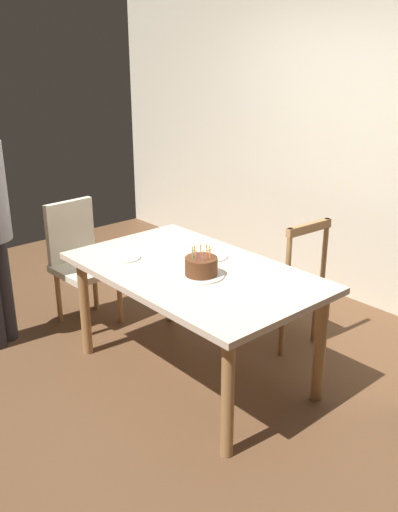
# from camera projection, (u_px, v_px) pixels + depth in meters

# --- Properties ---
(ground) EXTENTS (6.40, 6.40, 0.00)m
(ground) POSITION_uv_depth(u_px,v_px,m) (194.00, 373.00, 3.73)
(ground) COLOR brown
(back_wall) EXTENTS (6.40, 0.10, 2.60)m
(back_wall) POSITION_uv_depth(u_px,v_px,m) (370.00, 148.00, 4.42)
(back_wall) COLOR beige
(back_wall) RESTS_ON ground
(dining_table) EXTENTS (1.62, 0.97, 0.76)m
(dining_table) POSITION_uv_depth(u_px,v_px,m) (194.00, 282.00, 3.50)
(dining_table) COLOR beige
(dining_table) RESTS_ON ground
(birthday_cake) EXTENTS (0.28, 0.28, 0.19)m
(birthday_cake) POSITION_uv_depth(u_px,v_px,m) (201.00, 268.00, 3.34)
(birthday_cake) COLOR silver
(birthday_cake) RESTS_ON dining_table
(plate_near_celebrant) EXTENTS (0.22, 0.22, 0.01)m
(plate_near_celebrant) POSITION_uv_depth(u_px,v_px,m) (124.00, 257.00, 3.64)
(plate_near_celebrant) COLOR white
(plate_near_celebrant) RESTS_ON dining_table
(plate_far_side) EXTENTS (0.22, 0.22, 0.01)m
(plate_far_side) POSITION_uv_depth(u_px,v_px,m) (211.00, 256.00, 3.66)
(plate_far_side) COLOR white
(plate_far_side) RESTS_ON dining_table
(fork_near_celebrant) EXTENTS (0.18, 0.05, 0.01)m
(fork_near_celebrant) POSITION_uv_depth(u_px,v_px,m) (108.00, 252.00, 3.74)
(fork_near_celebrant) COLOR silver
(fork_near_celebrant) RESTS_ON dining_table
(fork_far_side) EXTENTS (0.18, 0.02, 0.01)m
(fork_far_side) POSITION_uv_depth(u_px,v_px,m) (195.00, 250.00, 3.77)
(fork_far_side) COLOR silver
(fork_far_side) RESTS_ON dining_table
(chair_spindle_back) EXTENTS (0.47, 0.47, 0.95)m
(chair_spindle_back) POSITION_uv_depth(u_px,v_px,m) (287.00, 283.00, 4.00)
(chair_spindle_back) COLOR beige
(chair_spindle_back) RESTS_ON ground
(chair_upholstered) EXTENTS (0.46, 0.46, 0.95)m
(chair_upholstered) POSITION_uv_depth(u_px,v_px,m) (80.00, 256.00, 4.31)
(chair_upholstered) COLOR beige
(chair_upholstered) RESTS_ON ground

